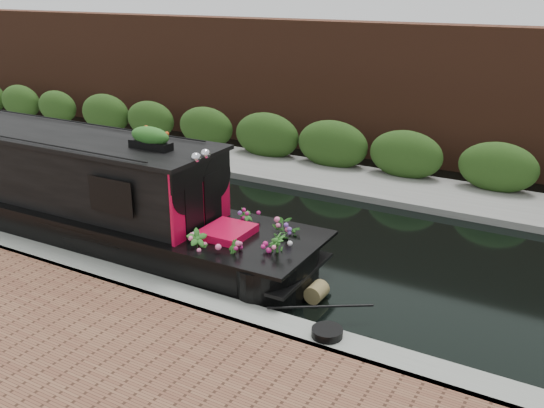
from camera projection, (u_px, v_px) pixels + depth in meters
The scene contains 8 objects.
ground at pixel (235, 229), 13.29m from camera, with size 80.00×80.00×0.00m, color black.
near_bank_coping at pixel (132, 291), 10.60m from camera, with size 40.00×0.60×0.50m, color gray.
far_bank_path at pixel (318, 178), 16.71m from camera, with size 40.00×2.40×0.34m, color gray.
far_hedge at pixel (332, 170), 17.44m from camera, with size 40.00×1.10×2.80m, color #264617.
far_brick_wall at pixel (360, 153), 19.15m from camera, with size 40.00×1.00×8.00m, color #4C2819.
narrowboat at pixel (47, 192), 13.03m from camera, with size 12.11×2.29×2.84m.
rope_fender at pixel (317, 292), 10.24m from camera, with size 0.31×0.31×0.38m, color olive.
coiled_mooring_rope at pixel (327, 332), 8.78m from camera, with size 0.46×0.46×0.12m, color black.
Camera 1 is at (6.83, -10.25, 5.08)m, focal length 40.00 mm.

